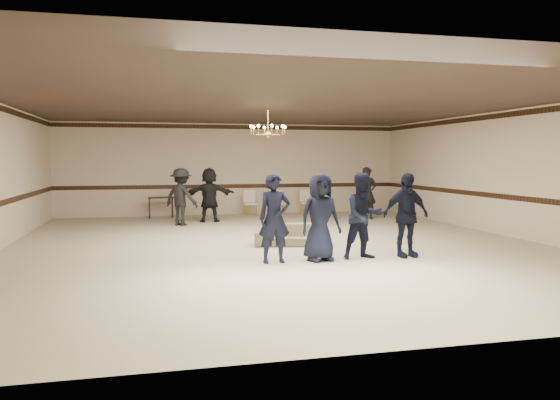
% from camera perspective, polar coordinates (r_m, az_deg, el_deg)
% --- Properties ---
extents(room, '(12.01, 14.01, 3.21)m').
position_cam_1_polar(room, '(12.32, -0.29, 2.65)').
color(room, '#B2A989').
rests_on(room, ground).
extents(chair_rail, '(12.00, 0.02, 0.14)m').
position_cam_1_polar(chair_rail, '(19.21, -5.01, 1.46)').
color(chair_rail, '#331D0F').
rests_on(chair_rail, wall_back).
extents(crown_molding, '(12.00, 0.02, 0.14)m').
position_cam_1_polar(crown_molding, '(19.22, -5.05, 7.67)').
color(crown_molding, '#331D0F').
rests_on(crown_molding, wall_back).
extents(chandelier, '(0.94, 0.94, 0.89)m').
position_cam_1_polar(chandelier, '(13.32, -1.28, 8.26)').
color(chandelier, gold).
rests_on(chandelier, ceiling).
extents(boy_a, '(0.64, 0.44, 1.69)m').
position_cam_1_polar(boy_a, '(10.21, -0.59, -1.95)').
color(boy_a, black).
rests_on(boy_a, floor).
extents(boy_b, '(0.91, 0.67, 1.69)m').
position_cam_1_polar(boy_b, '(10.45, 4.24, -1.82)').
color(boy_b, black).
rests_on(boy_b, floor).
extents(boy_c, '(0.85, 0.68, 1.69)m').
position_cam_1_polar(boy_c, '(10.75, 8.81, -1.68)').
color(boy_c, black).
rests_on(boy_c, floor).
extents(boy_d, '(1.03, 0.50, 1.69)m').
position_cam_1_polar(boy_d, '(11.12, 13.11, -1.54)').
color(boy_d, black).
rests_on(boy_d, floor).
extents(settee, '(1.75, 0.94, 0.49)m').
position_cam_1_polar(settee, '(12.35, 1.14, -3.67)').
color(settee, '#807C55').
rests_on(settee, floor).
extents(adult_left, '(1.24, 1.18, 1.69)m').
position_cam_1_polar(adult_left, '(16.21, -10.36, 0.32)').
color(adult_left, black).
rests_on(adult_left, floor).
extents(adult_mid, '(1.62, 0.71, 1.69)m').
position_cam_1_polar(adult_mid, '(16.98, -7.45, 0.54)').
color(adult_mid, black).
rests_on(adult_mid, floor).
extents(adult_right, '(0.62, 0.41, 1.69)m').
position_cam_1_polar(adult_right, '(17.85, 9.20, 0.70)').
color(adult_right, black).
rests_on(adult_right, floor).
extents(banquet_chair_left, '(0.46, 0.46, 0.88)m').
position_cam_1_polar(banquet_chair_left, '(18.58, -3.14, -0.35)').
color(banquet_chair_left, beige).
rests_on(banquet_chair_left, floor).
extents(banquet_chair_mid, '(0.45, 0.45, 0.88)m').
position_cam_1_polar(banquet_chair_mid, '(18.78, -0.13, -0.30)').
color(banquet_chair_mid, beige).
rests_on(banquet_chair_mid, floor).
extents(banquet_chair_right, '(0.45, 0.45, 0.88)m').
position_cam_1_polar(banquet_chair_right, '(19.04, 2.80, -0.24)').
color(banquet_chair_right, beige).
rests_on(banquet_chair_right, floor).
extents(console_table, '(0.86, 0.42, 0.70)m').
position_cam_1_polar(console_table, '(18.50, -12.43, -0.75)').
color(console_table, '#352011').
rests_on(console_table, floor).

